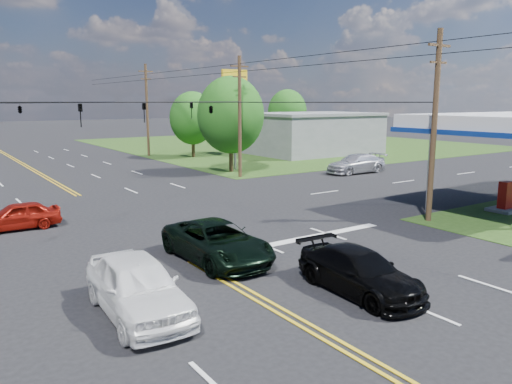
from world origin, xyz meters
TOP-DOWN VIEW (x-y plane):
  - ground at (0.00, 12.00)m, footprint 280.00×280.00m
  - grass_ne at (35.00, 44.00)m, footprint 46.00×48.00m
  - stop_bar at (5.00, 4.00)m, footprint 10.00×0.50m
  - retail_ne at (30.00, 32.00)m, footprint 14.00×10.00m
  - pole_se at (13.00, 3.00)m, footprint 1.60×0.28m
  - pole_ne at (13.00, 21.00)m, footprint 1.60×0.28m
  - pole_right_far at (13.00, 40.00)m, footprint 1.60×0.28m
  - span_wire_signals at (0.00, 12.00)m, footprint 26.00×18.00m
  - power_lines at (0.00, 10.00)m, footprint 26.04×100.00m
  - tree_right_a at (14.00, 24.00)m, footprint 5.70×5.70m
  - tree_right_b at (16.50, 36.00)m, footprint 4.94×4.94m
  - tree_far_r at (34.00, 42.00)m, footprint 5.32×5.32m
  - pickup_dkgreen at (0.84, 3.50)m, footprint 2.54×5.44m
  - suv_black at (3.00, -1.88)m, footprint 2.15×4.85m
  - pickup_white at (-3.50, 0.50)m, footprint 2.28×5.14m
  - sedan_red at (-4.67, 13.00)m, footprint 3.90×1.64m
  - sedan_far at (22.42, 17.44)m, footprint 5.63×2.44m
  - polesign_ne at (15.07, 25.08)m, footprint 2.41×0.43m

SIDE VIEW (x-z plane):
  - ground at x=0.00m, z-range 0.00..0.00m
  - grass_ne at x=35.00m, z-range -0.01..0.01m
  - stop_bar at x=5.00m, z-range -0.01..0.01m
  - sedan_red at x=-4.67m, z-range 0.00..1.32m
  - suv_black at x=3.00m, z-range 0.00..1.38m
  - pickup_dkgreen at x=0.84m, z-range 0.00..1.51m
  - sedan_far at x=22.42m, z-range 0.00..1.61m
  - pickup_white at x=-3.50m, z-range 0.00..1.72m
  - retail_ne at x=30.00m, z-range 0.00..4.40m
  - tree_right_b at x=16.50m, z-range 0.68..7.76m
  - tree_far_r at x=34.00m, z-range 0.73..8.36m
  - tree_right_a at x=14.00m, z-range 0.78..8.96m
  - pole_se at x=13.00m, z-range 0.17..9.67m
  - pole_ne at x=13.00m, z-range 0.17..9.67m
  - pole_right_far at x=13.00m, z-range 0.17..10.17m
  - span_wire_signals at x=0.00m, z-range 5.43..6.56m
  - polesign_ne at x=15.07m, z-range 2.54..11.27m
  - power_lines at x=0.00m, z-range 8.28..8.92m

